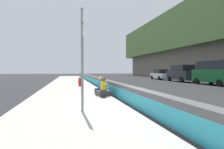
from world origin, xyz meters
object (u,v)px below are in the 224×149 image
route_sign_post (82,52)px  seated_person_foreground (104,90)px  fire_hydrant (80,81)px  backpack (103,94)px  parked_car_third (215,72)px  parked_car_fourth (182,73)px  seated_person_middle (101,88)px  parked_car_midline (160,74)px

route_sign_post → seated_person_foreground: (3.90, -1.46, -1.74)m
fire_hydrant → seated_person_foreground: seated_person_foreground is taller
route_sign_post → fire_hydrant: route_sign_post is taller
fire_hydrant → seated_person_foreground: bearing=-171.8°
backpack → parked_car_third: parked_car_third is taller
fire_hydrant → parked_car_third: bearing=-91.4°
parked_car_fourth → seated_person_middle: bearing=130.5°
seated_person_middle → parked_car_fourth: size_ratio=0.22×
route_sign_post → parked_car_third: size_ratio=0.70×
seated_person_foreground → parked_car_fourth: 17.95m
parked_car_fourth → backpack: bearing=134.8°
fire_hydrant → seated_person_foreground: (-6.75, -0.97, -0.12)m
backpack → parked_car_fourth: 18.55m
parked_car_third → parked_car_midline: 12.10m
backpack → parked_car_fourth: (13.07, -13.14, 0.85)m
seated_person_foreground → fire_hydrant: bearing=8.2°
seated_person_middle → parked_car_midline: (17.17, -12.94, 0.39)m
seated_person_foreground → parked_car_third: bearing=-63.9°
seated_person_middle → parked_car_fourth: bearing=-49.5°
fire_hydrant → parked_car_third: (-0.33, -14.05, 0.77)m
route_sign_post → seated_person_foreground: size_ratio=3.40×
seated_person_foreground → backpack: seated_person_foreground is taller
parked_car_third → parked_car_midline: (12.09, 0.08, -0.49)m
seated_person_foreground → backpack: 0.72m
route_sign_post → parked_car_fourth: 21.78m
parked_car_midline → parked_car_fourth: bearing=179.9°
route_sign_post → seated_person_middle: 5.72m
route_sign_post → fire_hydrant: bearing=-2.6°
route_sign_post → parked_car_third: 17.84m
seated_person_foreground → route_sign_post: bearing=159.5°
backpack → parked_car_third: bearing=-61.8°
seated_person_middle → backpack: seated_person_middle is taller
route_sign_post → seated_person_middle: route_sign_post is taller
route_sign_post → parked_car_fourth: bearing=-41.6°
parked_car_midline → route_sign_post: bearing=147.2°
fire_hydrant → seated_person_middle: (-5.42, -1.02, -0.12)m
backpack → parked_car_third: (7.10, -13.24, 1.02)m
backpack → parked_car_third: 15.06m
parked_car_fourth → seated_person_foreground: bearing=133.6°
backpack → parked_car_midline: 23.28m
route_sign_post → backpack: (3.21, -1.29, -1.88)m
backpack → seated_person_middle: bearing=-6.1°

